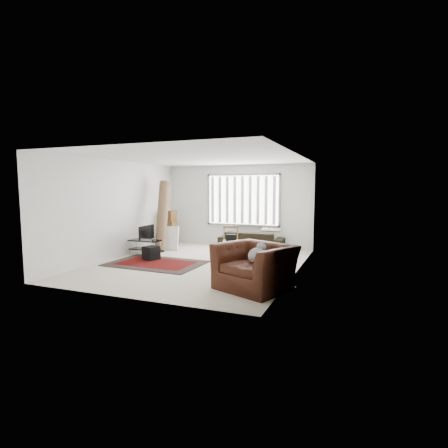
{
  "coord_description": "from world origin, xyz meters",
  "views": [
    {
      "loc": [
        3.87,
        -7.98,
        1.96
      ],
      "look_at": [
        0.67,
        0.11,
        1.05
      ],
      "focal_mm": 28.0,
      "sensor_mm": 36.0,
      "label": 1
    }
  ],
  "objects_px": {
    "tv_stand": "(145,244)",
    "side_chair": "(231,240)",
    "sofa": "(252,238)",
    "armchair": "(255,264)",
    "moving_boxes": "(169,230)"
  },
  "relations": [
    {
      "from": "tv_stand",
      "to": "side_chair",
      "type": "distance_m",
      "value": 2.51
    },
    {
      "from": "sofa",
      "to": "armchair",
      "type": "bearing_deg",
      "value": 106.67
    },
    {
      "from": "side_chair",
      "to": "armchair",
      "type": "height_order",
      "value": "armchair"
    },
    {
      "from": "sofa",
      "to": "tv_stand",
      "type": "bearing_deg",
      "value": 35.9
    },
    {
      "from": "tv_stand",
      "to": "moving_boxes",
      "type": "height_order",
      "value": "moving_boxes"
    },
    {
      "from": "side_chair",
      "to": "armchair",
      "type": "distance_m",
      "value": 3.25
    },
    {
      "from": "tv_stand",
      "to": "side_chair",
      "type": "xyz_separation_m",
      "value": [
        2.38,
        0.77,
        0.15
      ]
    },
    {
      "from": "sofa",
      "to": "side_chair",
      "type": "relative_size",
      "value": 2.34
    },
    {
      "from": "moving_boxes",
      "to": "side_chair",
      "type": "distance_m",
      "value": 2.74
    },
    {
      "from": "armchair",
      "to": "sofa",
      "type": "bearing_deg",
      "value": 131.07
    },
    {
      "from": "moving_boxes",
      "to": "side_chair",
      "type": "xyz_separation_m",
      "value": [
        2.57,
        -0.94,
        -0.08
      ]
    },
    {
      "from": "tv_stand",
      "to": "armchair",
      "type": "height_order",
      "value": "armchair"
    },
    {
      "from": "moving_boxes",
      "to": "sofa",
      "type": "height_order",
      "value": "moving_boxes"
    },
    {
      "from": "sofa",
      "to": "moving_boxes",
      "type": "bearing_deg",
      "value": 4.42
    },
    {
      "from": "moving_boxes",
      "to": "armchair",
      "type": "height_order",
      "value": "moving_boxes"
    }
  ]
}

